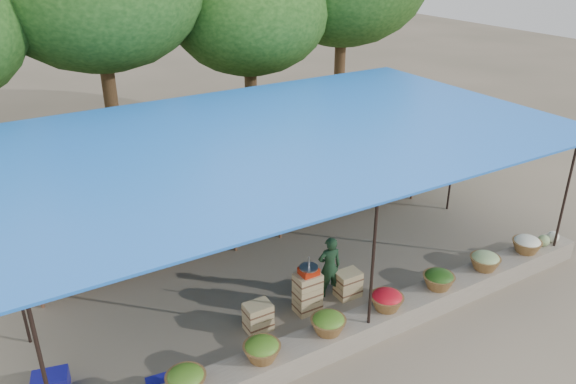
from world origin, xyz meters
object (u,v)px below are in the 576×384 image
blue_crate_back (51,383)px  crate_counter (306,297)px  vendor_seated (329,267)px  weighing_scale (309,270)px

blue_crate_back → crate_counter: bearing=9.8°
crate_counter → vendor_seated: vendor_seated is taller
vendor_seated → weighing_scale: bearing=32.3°
weighing_scale → blue_crate_back: 4.39m
vendor_seated → blue_crate_back: 4.94m
crate_counter → vendor_seated: 0.73m
crate_counter → vendor_seated: bearing=17.6°
crate_counter → vendor_seated: (0.64, 0.20, 0.30)m
crate_counter → weighing_scale: (0.05, 0.00, 0.54)m
blue_crate_back → vendor_seated: bearing=12.7°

